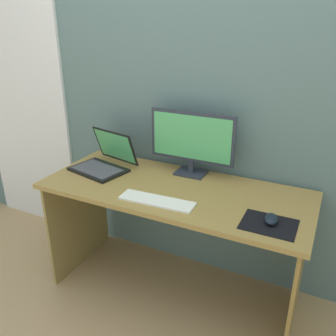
% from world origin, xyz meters
% --- Properties ---
extents(ground_plane, '(8.00, 8.00, 0.00)m').
position_xyz_m(ground_plane, '(0.00, 0.00, 0.00)').
color(ground_plane, tan).
extents(wall_back, '(6.00, 0.04, 2.50)m').
position_xyz_m(wall_back, '(0.00, 0.36, 1.25)').
color(wall_back, slate).
rests_on(wall_back, ground_plane).
extents(door_left, '(0.82, 0.02, 2.02)m').
position_xyz_m(door_left, '(-1.43, 0.32, 1.01)').
color(door_left, white).
rests_on(door_left, ground_plane).
extents(desk, '(1.51, 0.63, 0.73)m').
position_xyz_m(desk, '(0.00, 0.00, 0.58)').
color(desk, olive).
rests_on(desk, ground_plane).
extents(monitor, '(0.52, 0.14, 0.38)m').
position_xyz_m(monitor, '(0.01, 0.22, 0.94)').
color(monitor, '#282E39').
rests_on(monitor, desk).
extents(laptop, '(0.39, 0.37, 0.23)m').
position_xyz_m(laptop, '(-0.52, 0.06, 0.77)').
color(laptop, black).
rests_on(laptop, desk).
extents(keyboard_external, '(0.41, 0.13, 0.01)m').
position_xyz_m(keyboard_external, '(-0.01, -0.19, 0.73)').
color(keyboard_external, white).
rests_on(keyboard_external, desk).
extents(mousepad, '(0.25, 0.20, 0.00)m').
position_xyz_m(mousepad, '(0.55, -0.16, 0.73)').
color(mousepad, black).
rests_on(mousepad, desk).
extents(mouse, '(0.07, 0.11, 0.04)m').
position_xyz_m(mouse, '(0.56, -0.14, 0.75)').
color(mouse, black).
rests_on(mouse, mousepad).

